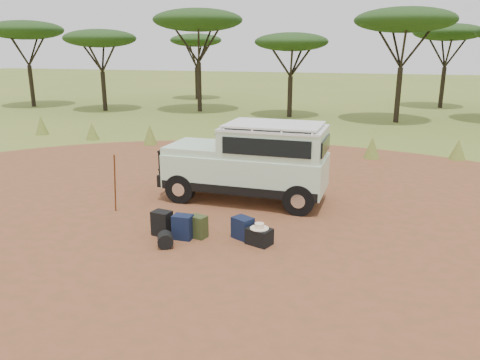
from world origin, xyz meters
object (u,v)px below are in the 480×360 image
(safari_vehicle, at_px, (251,164))
(hard_case, at_px, (259,236))
(backpack_black, at_px, (162,223))
(walking_staff, at_px, (115,184))
(duffel_navy, at_px, (243,228))
(backpack_navy, at_px, (183,227))
(backpack_olive, at_px, (198,227))

(safari_vehicle, bearing_deg, hard_case, -70.34)
(hard_case, bearing_deg, backpack_black, -156.67)
(walking_staff, distance_m, backpack_black, 2.00)
(duffel_navy, xyz_separation_m, hard_case, (0.42, -0.21, -0.06))
(backpack_navy, relative_size, hard_case, 1.07)
(safari_vehicle, xyz_separation_m, backpack_navy, (-0.68, -2.95, -0.75))
(backpack_navy, height_order, duffel_navy, backpack_navy)
(safari_vehicle, height_order, walking_staff, safari_vehicle)
(backpack_navy, distance_m, duffel_navy, 1.27)
(walking_staff, distance_m, backpack_navy, 2.48)
(backpack_navy, xyz_separation_m, hard_case, (1.63, 0.18, -0.09))
(backpack_black, height_order, backpack_olive, backpack_black)
(backpack_olive, height_order, hard_case, backpack_olive)
(walking_staff, bearing_deg, duffel_navy, -52.70)
(safari_vehicle, height_order, duffel_navy, safari_vehicle)
(duffel_navy, bearing_deg, walking_staff, -162.74)
(backpack_navy, relative_size, duffel_navy, 1.13)
(duffel_navy, relative_size, hard_case, 0.95)
(backpack_black, distance_m, backpack_navy, 0.52)
(safari_vehicle, xyz_separation_m, walking_staff, (-2.89, -1.94, -0.25))
(walking_staff, distance_m, hard_case, 3.97)
(backpack_olive, bearing_deg, safari_vehicle, 97.74)
(backpack_black, relative_size, duffel_navy, 1.16)
(backpack_navy, xyz_separation_m, duffel_navy, (1.21, 0.39, -0.03))
(backpack_olive, bearing_deg, backpack_navy, -135.49)
(safari_vehicle, relative_size, duffel_navy, 9.30)
(walking_staff, bearing_deg, safari_vehicle, -8.68)
(safari_vehicle, xyz_separation_m, backpack_black, (-1.20, -2.89, -0.74))
(backpack_navy, height_order, hard_case, backpack_navy)
(backpack_black, bearing_deg, safari_vehicle, 76.77)
(safari_vehicle, xyz_separation_m, hard_case, (0.95, -2.76, -0.84))
(backpack_black, distance_m, hard_case, 2.15)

